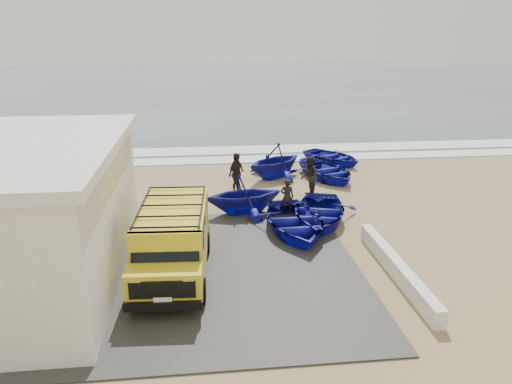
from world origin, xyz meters
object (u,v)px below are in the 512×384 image
boat_mid_left (244,194)px  boat_near_right (319,212)px  boat_near_left (294,222)px  boat_mid_right (327,171)px  fisherman_back (236,173)px  parapet (397,268)px  boat_far_left (275,161)px  fisherman_front (287,197)px  fisherman_middle (309,177)px  boat_far_right (332,157)px  van (173,239)px

boat_mid_left → boat_near_right: bearing=-127.5°
boat_near_left → boat_mid_right: boat_near_left is taller
boat_near_left → boat_mid_left: bearing=123.9°
boat_near_left → fisherman_back: bearing=107.0°
parapet → boat_mid_left: 7.42m
boat_far_left → fisherman_front: boat_far_left is taller
fisherman_middle → fisherman_back: size_ratio=0.98×
boat_near_right → fisherman_back: 5.09m
boat_far_right → fisherman_back: fisherman_back is taller
boat_mid_right → van: bearing=-144.9°
fisherman_back → fisherman_middle: bearing=-68.7°
parapet → fisherman_back: 9.85m
parapet → boat_mid_right: 10.65m
boat_near_right → fisherman_front: size_ratio=2.76×
boat_far_right → fisherman_middle: (-2.60, -5.74, 0.56)m
boat_mid_left → fisherman_back: size_ratio=1.65×
parapet → boat_far_left: boat_far_left is taller
van → fisherman_front: size_ratio=3.46×
fisherman_middle → fisherman_back: 3.38m
van → boat_near_right: van is taller
boat_mid_left → fisherman_middle: size_ratio=1.69×
van → fisherman_middle: (5.82, 6.95, -0.26)m
parapet → fisherman_front: size_ratio=3.89×
boat_mid_left → boat_far_left: (2.07, 5.14, 0.06)m
boat_near_right → boat_mid_right: (1.83, 5.92, -0.02)m
boat_mid_right → boat_mid_left: bearing=-153.4°
boat_far_left → fisherman_middle: bearing=-19.1°
boat_near_right → fisherman_front: fisherman_front is taller
boat_near_right → fisherman_middle: 3.23m
parapet → boat_near_right: bearing=106.1°
van → boat_near_right: size_ratio=1.25×
boat_far_left → fisherman_back: bearing=-79.4°
boat_far_right → fisherman_front: (-3.99, -7.88, 0.38)m
van → boat_near_left: size_ratio=1.21×
fisherman_middle → fisherman_back: (-3.25, 0.93, 0.02)m
boat_near_right → fisherman_back: bearing=142.1°
van → boat_far_left: van is taller
boat_near_left → fisherman_front: size_ratio=2.87×
boat_near_left → boat_far_right: boat_near_left is taller
van → boat_far_right: 15.25m
boat_far_left → boat_near_left: bearing=-40.1°
boat_near_left → fisherman_back: 5.36m
boat_near_right → fisherman_middle: size_ratio=2.24×
boat_mid_left → boat_mid_right: bearing=-57.9°
parapet → boat_far_right: bearing=83.6°
boat_mid_left → fisherman_middle: (3.15, 1.82, 0.11)m
boat_near_right → boat_mid_right: size_ratio=1.04×
boat_mid_left → boat_far_right: 9.51m
boat_mid_right → fisherman_middle: 3.19m
boat_near_left → fisherman_front: (0.07, 1.97, 0.31)m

